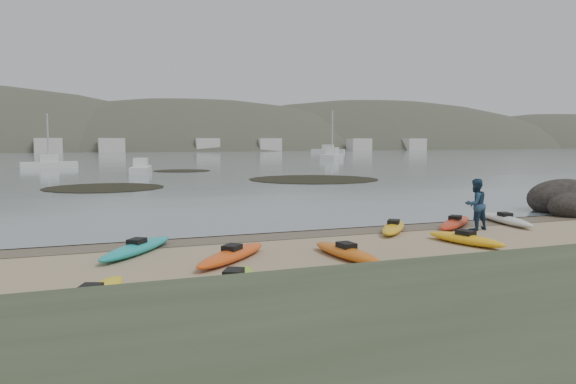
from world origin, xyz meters
name	(u,v)px	position (x,y,z in m)	size (l,w,h in m)	color
ground	(288,233)	(0.00, 0.00, 0.00)	(600.00, 600.00, 0.00)	tan
wet_sand	(291,234)	(0.00, -0.30, 0.00)	(60.00, 60.00, 0.00)	brown
water	(86,147)	(0.00, 300.00, 0.01)	(1200.00, 1200.00, 0.00)	slate
kayaks	(306,247)	(-0.85, -3.69, 0.17)	(21.44, 9.97, 0.34)	#E75014
person_east	(476,204)	(6.84, -1.97, 0.97)	(0.95, 0.74, 1.95)	navy
kelp_mats	(234,180)	(5.48, 27.10, 0.03)	(27.01, 27.26, 0.04)	black
moored_boats	(153,156)	(6.12, 81.95, 0.59)	(104.14, 81.71, 1.35)	silver
far_hills	(202,190)	(39.38, 193.97, -15.93)	(550.00, 135.00, 80.00)	#384235
far_town	(122,145)	(6.00, 145.00, 2.00)	(199.00, 5.00, 4.00)	beige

